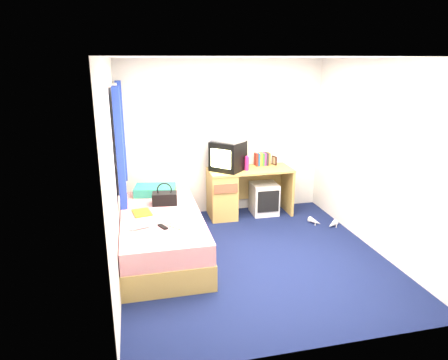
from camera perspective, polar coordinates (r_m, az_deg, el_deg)
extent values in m
plane|color=#0C1438|center=(5.11, 4.21, -10.96)|extent=(3.40, 3.40, 0.00)
plane|color=white|center=(4.52, 4.89, 17.05)|extent=(3.40, 3.40, 0.00)
plane|color=silver|center=(6.27, -0.14, 6.01)|extent=(3.20, 0.00, 3.20)
plane|color=silver|center=(3.17, 13.75, -5.46)|extent=(3.20, 0.00, 3.20)
plane|color=silver|center=(4.47, -15.44, 0.94)|extent=(0.00, 3.40, 3.40)
plane|color=silver|center=(5.37, 21.08, 3.01)|extent=(0.00, 3.40, 3.40)
cube|color=tan|center=(5.16, -8.80, -8.94)|extent=(1.00, 2.00, 0.30)
cube|color=#995437|center=(4.86, -2.44, -10.37)|extent=(0.02, 0.70, 0.18)
cube|color=white|center=(5.05, -8.94, -6.18)|extent=(0.98, 1.98, 0.24)
cube|color=#17689A|center=(5.74, -9.80, -1.44)|extent=(0.62, 0.45, 0.12)
cube|color=tan|center=(6.21, 3.75, 1.45)|extent=(1.30, 0.55, 0.03)
cube|color=tan|center=(6.21, -0.30, -2.13)|extent=(0.40, 0.52, 0.72)
cube|color=tan|center=(6.52, 9.00, -1.41)|extent=(0.04, 0.52, 0.72)
cube|color=tan|center=(6.59, 5.17, -0.25)|extent=(0.78, 0.03, 0.55)
cube|color=silver|center=(6.41, 5.75, -2.63)|extent=(0.41, 0.41, 0.50)
cube|color=black|center=(6.08, 0.57, 3.47)|extent=(0.61, 0.61, 0.45)
cube|color=#F0F097|center=(5.90, -0.44, 3.07)|extent=(0.26, 0.25, 0.28)
cube|color=silver|center=(6.02, 0.58, 5.92)|extent=(0.53, 0.54, 0.08)
cube|color=maroon|center=(6.39, 4.60, 2.94)|extent=(0.03, 0.13, 0.20)
cube|color=navy|center=(6.40, 4.90, 2.96)|extent=(0.03, 0.13, 0.20)
cube|color=gold|center=(6.41, 5.20, 2.97)|extent=(0.03, 0.13, 0.20)
cube|color=#337F33|center=(6.42, 5.50, 2.99)|extent=(0.03, 0.13, 0.20)
cube|color=#7F337F|center=(6.43, 5.79, 3.00)|extent=(0.03, 0.13, 0.20)
cube|color=#262626|center=(6.44, 6.09, 3.02)|extent=(0.03, 0.13, 0.20)
cube|color=#B26633|center=(6.45, 6.38, 3.03)|extent=(0.03, 0.13, 0.20)
cube|color=black|center=(6.48, 7.20, 2.79)|extent=(0.05, 0.12, 0.14)
cylinder|color=#CB1C5C|center=(6.10, 3.26, 2.32)|extent=(0.07, 0.07, 0.20)
cylinder|color=silver|center=(6.18, 2.76, 2.42)|extent=(0.06, 0.06, 0.18)
cube|color=black|center=(5.32, -8.46, -2.64)|extent=(0.34, 0.22, 0.16)
torus|color=black|center=(5.29, -8.51, -1.41)|extent=(0.20, 0.04, 0.20)
cube|color=silver|center=(4.77, -5.94, -5.35)|extent=(0.34, 0.31, 0.09)
cube|color=yellow|center=(5.10, -11.64, -4.58)|extent=(0.25, 0.31, 0.01)
cylinder|color=white|center=(4.64, -11.81, -6.41)|extent=(0.21, 0.13, 0.07)
cube|color=gold|center=(4.62, -6.95, -6.66)|extent=(0.19, 0.20, 0.01)
cube|color=black|center=(4.63, -8.74, -6.61)|extent=(0.11, 0.17, 0.02)
cube|color=silver|center=(5.29, -15.13, 6.16)|extent=(0.02, 0.90, 1.10)
cube|color=white|center=(5.22, -15.52, 12.53)|extent=(0.06, 1.06, 0.08)
cube|color=white|center=(5.43, -14.55, 0.04)|extent=(0.06, 1.06, 0.08)
cube|color=navy|center=(4.72, -14.66, 4.33)|extent=(0.08, 0.24, 1.40)
cube|color=navy|center=(5.88, -14.46, 6.73)|extent=(0.08, 0.24, 1.40)
cone|color=silver|center=(6.19, 12.86, -5.80)|extent=(0.16, 0.24, 0.09)
cone|color=silver|center=(6.15, 15.22, -6.15)|extent=(0.23, 0.20, 0.09)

